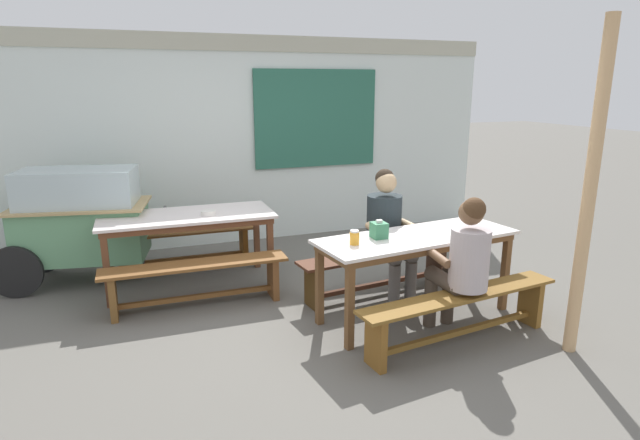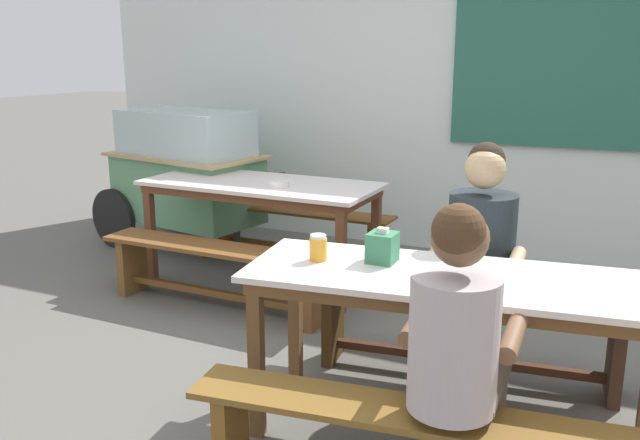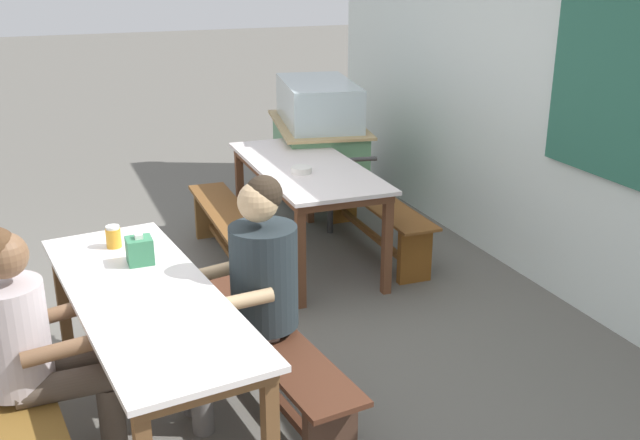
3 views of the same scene
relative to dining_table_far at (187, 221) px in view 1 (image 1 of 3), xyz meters
The scene contains 15 objects.
ground_plane 1.64m from the dining_table_far, 47.57° to the right, with size 40.00×40.00×0.00m, color #625F58.
backdrop_wall 1.91m from the dining_table_far, 54.61° to the left, with size 6.76×0.23×2.64m.
dining_table_far is the anchor object (origin of this frame).
dining_table_near 2.33m from the dining_table_far, 39.52° to the right, with size 1.89×0.84×0.77m.
bench_far_back 0.72m from the dining_table_far, 88.96° to the left, with size 1.61×0.33×0.43m.
bench_far_front 0.71m from the dining_table_far, 91.04° to the right, with size 1.72×0.33×0.43m.
bench_near_back 1.99m from the dining_table_far, 27.44° to the right, with size 1.72×0.49×0.43m.
bench_near_front 2.82m from the dining_table_far, 47.93° to the right, with size 1.86×0.48×0.43m.
food_cart 1.15m from the dining_table_far, 153.86° to the left, with size 1.76×1.03×1.21m.
person_right_near_table 2.03m from the dining_table_far, 28.36° to the right, with size 0.46×0.60×1.26m.
person_near_front 2.77m from the dining_table_far, 45.90° to the right, with size 0.42×0.58×1.21m.
tissue_box 2.05m from the dining_table_far, 45.00° to the right, with size 0.12×0.13×0.16m.
condiment_jar 1.94m from the dining_table_far, 52.80° to the right, with size 0.08×0.08×0.12m.
soup_bowl 0.25m from the dining_table_far, 28.03° to the right, with size 0.15×0.15×0.05m, color silver.
wooden_support_post 3.66m from the dining_table_far, 43.09° to the right, with size 0.10×0.10×2.52m, color tan.
Camera 1 is at (-1.54, -4.19, 2.05)m, focal length 29.32 mm.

